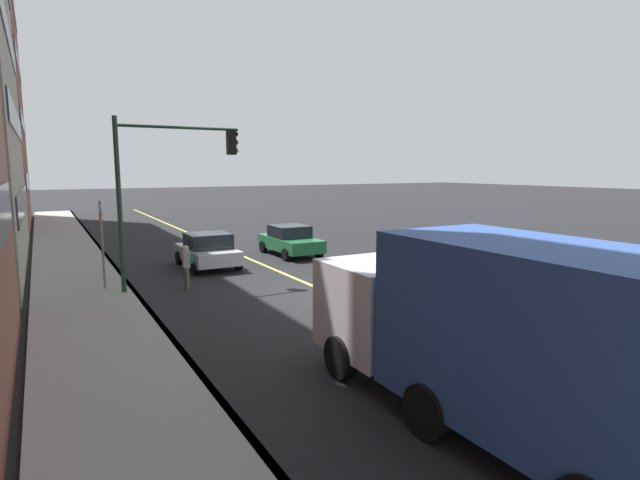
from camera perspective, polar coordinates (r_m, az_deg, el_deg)
name	(u,v)px	position (r m, az deg, el deg)	size (l,w,h in m)	color
ground	(322,290)	(17.86, 0.27, -5.75)	(200.00, 200.00, 0.00)	black
sidewalk_slab	(93,319)	(15.69, -24.45, -8.20)	(80.00, 3.19, 0.15)	gray
curb_edge	(149,311)	(15.87, -18.95, -7.72)	(80.00, 0.16, 0.15)	slate
lane_stripe_center	(322,290)	(17.86, 0.27, -5.74)	(80.00, 0.16, 0.01)	#D8CC4C
car_silver	(208,250)	(22.34, -12.70, -1.15)	(3.91, 2.09, 1.52)	#A8AAB2
car_green	(290,240)	(24.96, -3.44, -0.03)	(4.14, 1.99, 1.48)	#1E6038
truck_blue	(506,334)	(8.60, 20.45, -9.97)	(7.89, 2.57, 3.21)	silver
pedestrian_with_backpack	(187,264)	(18.54, -14.96, -2.64)	(0.39, 0.38, 1.58)	brown
traffic_light_mast	(167,174)	(18.06, -17.09, 7.22)	(0.28, 4.27, 5.99)	#1E3823
street_sign_post	(102,239)	(18.84, -23.63, 0.07)	(0.60, 0.08, 3.20)	slate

